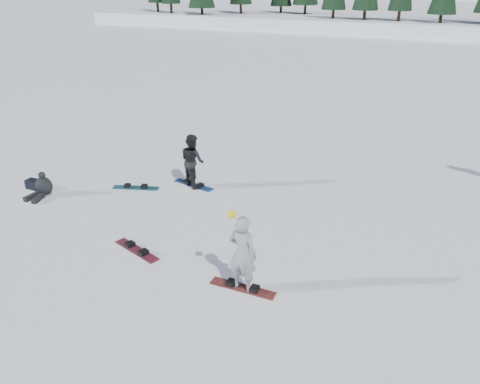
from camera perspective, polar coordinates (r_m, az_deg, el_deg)
The scene contains 10 objects.
ground at distance 12.23m, azimuth -6.48°, elevation -6.06°, with size 420.00×420.00×0.00m, color white.
alpine_backdrop at distance 199.80m, azimuth 21.28°, elevation 17.37°, with size 412.50×227.00×53.20m.
snowboarder_woman at distance 9.98m, azimuth 0.32°, elevation -7.50°, with size 0.68×0.48×1.95m.
snowboarder_man at distance 15.10m, azimuth -5.82°, elevation 3.84°, with size 0.85×0.66×1.75m, color black.
seated_rider at distance 15.79m, azimuth -22.92°, elevation 0.61°, with size 0.60×0.94×0.77m.
gear_bag at distance 16.49m, azimuth -23.87°, elevation 0.88°, with size 0.45×0.30×0.30m, color black.
snowboard_woman at distance 10.48m, azimuth 0.33°, elevation -11.64°, with size 1.50×0.28×0.03m, color maroon.
snowboard_man at distance 15.43m, azimuth -5.69°, elevation 0.86°, with size 1.50×0.28×0.03m, color #1A4993.
snowboard_loose_c at distance 15.52m, azimuth -12.57°, elevation 0.50°, with size 1.50×0.28×0.03m, color #156578.
snowboard_loose_b at distance 12.05m, azimuth -12.48°, elevation -6.96°, with size 1.50×0.28×0.03m, color maroon.
Camera 1 is at (5.71, -8.84, 6.23)m, focal length 35.00 mm.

